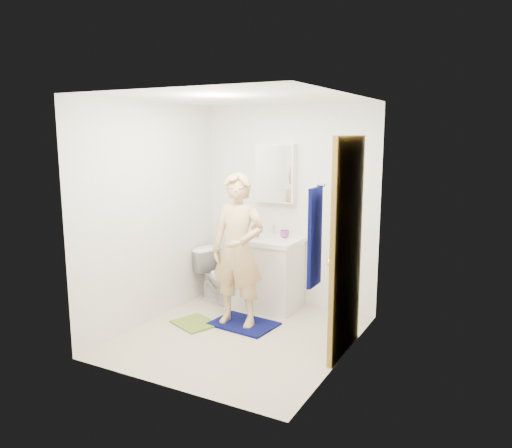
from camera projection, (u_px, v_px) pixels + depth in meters
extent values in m
cube|color=beige|center=(240.00, 337.00, 5.17)|extent=(2.20, 2.40, 0.02)
cube|color=white|center=(238.00, 97.00, 4.73)|extent=(2.20, 2.40, 0.02)
cube|color=white|center=(289.00, 206.00, 6.00)|extent=(2.20, 0.02, 2.40)
cube|color=white|center=(161.00, 246.00, 3.90)|extent=(2.20, 0.02, 2.40)
cube|color=white|center=(151.00, 214.00, 5.47)|extent=(0.02, 2.40, 2.40)
cube|color=white|center=(347.00, 232.00, 4.44)|extent=(0.02, 2.40, 2.40)
cube|color=white|center=(267.00, 275.00, 5.96)|extent=(0.75, 0.55, 0.80)
cube|color=white|center=(267.00, 240.00, 5.88)|extent=(0.79, 0.59, 0.05)
cylinder|color=white|center=(267.00, 239.00, 5.88)|extent=(0.40, 0.40, 0.03)
cylinder|color=silver|center=(274.00, 231.00, 6.02)|extent=(0.03, 0.03, 0.12)
cube|color=white|center=(276.00, 173.00, 5.94)|extent=(0.50, 0.12, 0.70)
cube|color=white|center=(274.00, 173.00, 5.88)|extent=(0.46, 0.01, 0.66)
cube|color=#A5802D|center=(347.00, 247.00, 4.62)|extent=(0.05, 0.80, 2.05)
sphere|color=gold|center=(330.00, 263.00, 4.37)|extent=(0.07, 0.07, 0.07)
cube|color=#080C4C|center=(315.00, 237.00, 3.97)|extent=(0.03, 0.24, 0.80)
cylinder|color=silver|center=(321.00, 185.00, 3.88)|extent=(0.06, 0.02, 0.02)
imported|color=white|center=(221.00, 276.00, 6.14)|extent=(0.71, 0.50, 0.66)
cube|color=#080C4C|center=(244.00, 324.00, 5.46)|extent=(0.73, 0.56, 0.02)
cube|color=olive|center=(195.00, 323.00, 5.48)|extent=(0.56, 0.52, 0.02)
imported|color=#B75557|center=(255.00, 229.00, 5.90)|extent=(0.12, 0.12, 0.19)
imported|color=#93469B|center=(285.00, 234.00, 5.90)|extent=(0.15, 0.15, 0.09)
imported|color=#DCB57C|center=(238.00, 250.00, 5.30)|extent=(0.62, 0.43, 1.64)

